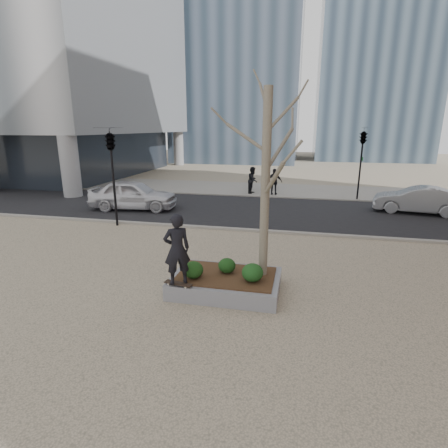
% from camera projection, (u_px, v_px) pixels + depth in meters
% --- Properties ---
extents(ground, '(120.00, 120.00, 0.00)m').
position_uv_depth(ground, '(192.00, 287.00, 10.17)').
color(ground, tan).
rests_on(ground, ground).
extents(street, '(60.00, 8.00, 0.02)m').
position_uv_depth(street, '(246.00, 210.00, 19.57)').
color(street, black).
rests_on(street, ground).
extents(far_sidewalk, '(60.00, 6.00, 0.02)m').
position_uv_depth(far_sidewalk, '(261.00, 189.00, 26.15)').
color(far_sidewalk, gray).
rests_on(far_sidewalk, ground).
extents(planter, '(3.00, 2.00, 0.45)m').
position_uv_depth(planter, '(226.00, 283.00, 9.90)').
color(planter, gray).
rests_on(planter, ground).
extents(planter_mulch, '(2.70, 1.70, 0.04)m').
position_uv_depth(planter_mulch, '(226.00, 275.00, 9.83)').
color(planter_mulch, '#382314').
rests_on(planter_mulch, planter).
extents(sycamore_tree, '(2.80, 2.80, 6.60)m').
position_uv_depth(sycamore_tree, '(266.00, 156.00, 9.02)').
color(sycamore_tree, gray).
rests_on(sycamore_tree, planter_mulch).
extents(shrub_left, '(0.55, 0.55, 0.47)m').
position_uv_depth(shrub_left, '(193.00, 270.00, 9.57)').
color(shrub_left, black).
rests_on(shrub_left, planter_mulch).
extents(shrub_middle, '(0.50, 0.50, 0.42)m').
position_uv_depth(shrub_middle, '(227.00, 266.00, 9.92)').
color(shrub_middle, '#133510').
rests_on(shrub_middle, planter_mulch).
extents(shrub_right, '(0.58, 0.58, 0.49)m').
position_uv_depth(shrub_right, '(252.00, 273.00, 9.35)').
color(shrub_right, '#133D17').
rests_on(shrub_right, planter_mulch).
extents(skateboard, '(0.80, 0.34, 0.08)m').
position_uv_depth(skateboard, '(178.00, 284.00, 9.23)').
color(skateboard, black).
rests_on(skateboard, planter).
extents(skateboarder, '(0.82, 0.74, 1.89)m').
position_uv_depth(skateboarder, '(177.00, 249.00, 8.97)').
color(skateboarder, black).
rests_on(skateboarder, skateboard).
extents(police_car, '(5.02, 2.49, 1.64)m').
position_uv_depth(police_car, '(133.00, 195.00, 19.59)').
color(police_car, silver).
rests_on(police_car, street).
extents(car_silver, '(4.59, 2.31, 1.44)m').
position_uv_depth(car_silver, '(417.00, 200.00, 18.71)').
color(car_silver, gray).
rests_on(car_silver, street).
extents(pedestrian_a, '(0.85, 1.01, 1.84)m').
position_uv_depth(pedestrian_a, '(253.00, 180.00, 24.33)').
color(pedestrian_a, black).
rests_on(pedestrian_a, far_sidewalk).
extents(pedestrian_b, '(0.66, 1.12, 1.72)m').
position_uv_depth(pedestrian_b, '(266.00, 177.00, 26.12)').
color(pedestrian_b, '#3E5971').
rests_on(pedestrian_b, far_sidewalk).
extents(pedestrian_c, '(1.06, 0.47, 1.78)m').
position_uv_depth(pedestrian_c, '(274.00, 182.00, 23.80)').
color(pedestrian_c, black).
rests_on(pedestrian_c, far_sidewalk).
extents(traffic_light_near, '(0.60, 2.48, 4.50)m').
position_uv_depth(traffic_light_near, '(113.00, 178.00, 15.98)').
color(traffic_light_near, black).
rests_on(traffic_light_near, ground).
extents(traffic_light_far, '(0.60, 2.48, 4.50)m').
position_uv_depth(traffic_light_far, '(361.00, 164.00, 21.94)').
color(traffic_light_far, black).
rests_on(traffic_light_far, ground).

